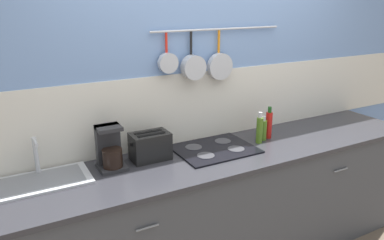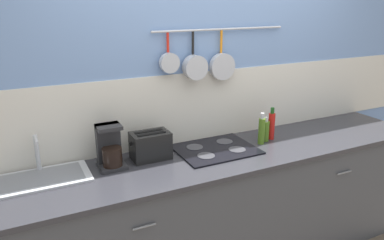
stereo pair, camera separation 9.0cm
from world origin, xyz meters
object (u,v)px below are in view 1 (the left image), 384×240
(toaster, at_px, (150,146))
(bottle_sesame_oil, at_px, (263,129))
(coffee_maker, at_px, (110,151))
(bottle_hot_sauce, at_px, (259,129))
(bottle_dish_soap, at_px, (269,124))

(toaster, xyz_separation_m, bottle_sesame_oil, (0.91, -0.07, -0.01))
(coffee_maker, bearing_deg, bottle_sesame_oil, -3.44)
(coffee_maker, xyz_separation_m, bottle_hot_sauce, (1.12, -0.11, -0.01))
(bottle_hot_sauce, height_order, bottle_dish_soap, bottle_dish_soap)
(toaster, bearing_deg, bottle_sesame_oil, -4.56)
(bottle_sesame_oil, distance_m, bottle_dish_soap, 0.07)
(bottle_sesame_oil, bearing_deg, coffee_maker, 176.56)
(toaster, relative_size, bottle_sesame_oil, 1.46)
(coffee_maker, relative_size, bottle_dish_soap, 1.12)
(bottle_dish_soap, bearing_deg, bottle_sesame_oil, -168.06)
(bottle_hot_sauce, distance_m, bottle_dish_soap, 0.14)
(toaster, bearing_deg, bottle_hot_sauce, -7.49)
(coffee_maker, distance_m, toaster, 0.28)
(bottle_sesame_oil, xyz_separation_m, bottle_dish_soap, (0.07, 0.01, 0.03))
(bottle_hot_sauce, bearing_deg, coffee_maker, 174.41)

